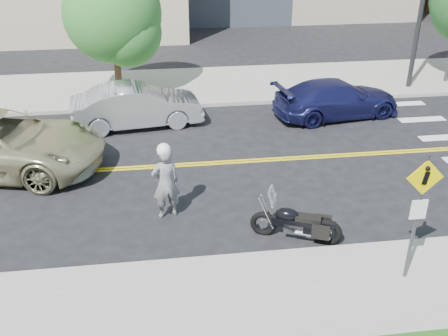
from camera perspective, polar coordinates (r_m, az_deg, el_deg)
name	(u,v)px	position (r m, az deg, el deg)	size (l,w,h in m)	color
ground_plane	(193,164)	(16.75, -3.38, 0.39)	(120.00, 120.00, 0.00)	black
sidewalk_far	(180,86)	(23.63, -4.86, 8.83)	(60.00, 5.00, 0.15)	#9E9B91
pedestrian_sign	(419,207)	(11.50, 20.44, -3.95)	(0.78, 0.08, 3.00)	#4C4C51
motorcyclist	(166,181)	(13.65, -6.38, -1.41)	(0.83, 0.64, 2.13)	#AFAFB4
motorcycle	(297,216)	(12.99, 7.92, -5.19)	(2.20, 0.67, 1.34)	black
parked_car_silver	(137,106)	(19.57, -9.46, 6.69)	(1.65, 4.74, 1.56)	#B5B8BD
parked_car_blue	(337,99)	(20.69, 12.17, 7.40)	(2.00, 4.91, 1.42)	navy
tree_far_a	(112,14)	(22.31, -12.07, 16.11)	(3.95, 3.95, 5.40)	#382619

